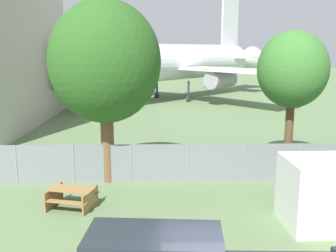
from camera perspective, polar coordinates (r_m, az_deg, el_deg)
The scene contains 5 objects.
perimeter_fence at distance 17.75m, azimuth 2.84°, elevation -5.41°, with size 56.07×0.07×1.76m.
airplane at distance 45.46m, azimuth -0.24°, elevation 9.15°, with size 28.92×30.28×12.64m.
picnic_bench_near_cabin at distance 15.52m, azimuth -13.80°, elevation -9.79°, with size 1.97×1.76×0.76m.
tree_near_hangar at distance 17.36m, azimuth -9.13°, elevation 9.11°, with size 4.84×4.84×8.05m.
tree_left_of_cabin at distance 19.95m, azimuth 17.63°, elevation 7.73°, with size 3.38×3.38×6.83m.
Camera 1 is at (-1.29, -7.13, 5.93)m, focal length 42.00 mm.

